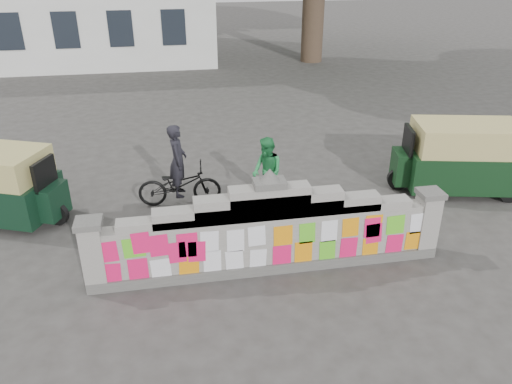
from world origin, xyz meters
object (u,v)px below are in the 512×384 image
(pedestrian, at_px, (267,172))
(rickshaw_right, at_px, (461,157))
(cyclist_rider, at_px, (179,171))
(cyclist_bike, at_px, (180,185))

(pedestrian, distance_m, rickshaw_right, 4.66)
(cyclist_rider, distance_m, rickshaw_right, 6.63)
(rickshaw_right, bearing_deg, pedestrian, 11.17)
(pedestrian, bearing_deg, rickshaw_right, 73.43)
(cyclist_rider, relative_size, pedestrian, 1.05)
(cyclist_rider, xyz_separation_m, pedestrian, (1.95, -0.32, -0.04))
(cyclist_rider, height_order, pedestrian, cyclist_rider)
(pedestrian, height_order, rickshaw_right, rickshaw_right)
(rickshaw_right, bearing_deg, cyclist_bike, 8.90)
(cyclist_rider, xyz_separation_m, rickshaw_right, (6.61, -0.45, 0.04))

